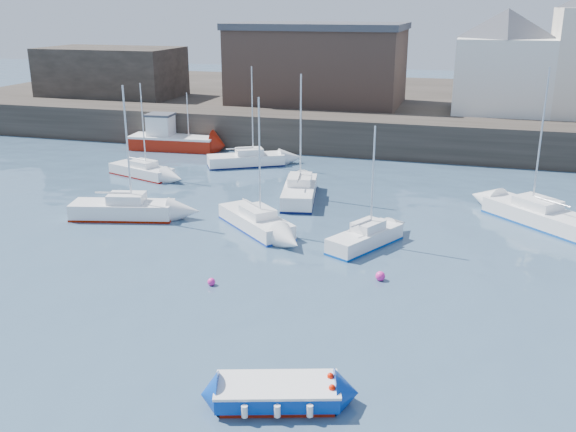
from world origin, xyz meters
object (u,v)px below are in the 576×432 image
(sailboat_b, at_px, (256,221))
(buoy_far, at_px, (246,212))
(buoy_mid, at_px, (380,280))
(sailboat_d, at_px, (541,215))
(sailboat_a, at_px, (123,209))
(buoy_near, at_px, (212,285))
(blue_dinghy, at_px, (277,393))
(fishing_boat, at_px, (171,138))
(sailboat_f, at_px, (300,191))
(sailboat_c, at_px, (365,238))
(sailboat_e, at_px, (142,170))
(sailboat_h, at_px, (246,160))

(sailboat_b, relative_size, buoy_far, 16.55)
(buoy_mid, bearing_deg, sailboat_b, 146.84)
(sailboat_d, distance_m, buoy_mid, 12.96)
(sailboat_a, distance_m, buoy_near, 11.47)
(blue_dinghy, xyz_separation_m, buoy_mid, (1.72, 10.51, -0.42))
(fishing_boat, height_order, sailboat_f, sailboat_f)
(buoy_far, bearing_deg, sailboat_f, 53.97)
(fishing_boat, distance_m, sailboat_f, 18.85)
(fishing_boat, height_order, sailboat_b, sailboat_b)
(sailboat_c, height_order, sailboat_e, sailboat_e)
(sailboat_e, xyz_separation_m, buoy_mid, (19.64, -13.79, -0.44))
(blue_dinghy, distance_m, buoy_mid, 10.66)
(sailboat_c, bearing_deg, sailboat_b, 171.29)
(buoy_far, bearing_deg, sailboat_h, 109.72)
(sailboat_b, height_order, buoy_far, sailboat_b)
(sailboat_e, bearing_deg, sailboat_b, -36.28)
(sailboat_b, relative_size, sailboat_e, 1.10)
(fishing_boat, distance_m, buoy_mid, 31.64)
(sailboat_d, relative_size, buoy_near, 24.68)
(sailboat_f, relative_size, buoy_mid, 17.72)
(blue_dinghy, height_order, buoy_near, blue_dinghy)
(buoy_mid, bearing_deg, sailboat_h, 125.08)
(blue_dinghy, distance_m, sailboat_c, 14.62)
(sailboat_d, bearing_deg, fishing_boat, 156.91)
(sailboat_b, height_order, sailboat_c, sailboat_b)
(blue_dinghy, height_order, sailboat_h, sailboat_h)
(buoy_near, xyz_separation_m, buoy_far, (-2.14, 10.62, 0.00))
(sailboat_a, bearing_deg, sailboat_c, -2.56)
(sailboat_d, bearing_deg, sailboat_a, -166.49)
(sailboat_h, xyz_separation_m, buoy_mid, (13.36, -19.02, -0.50))
(sailboat_e, bearing_deg, blue_dinghy, -53.59)
(sailboat_e, relative_size, sailboat_h, 0.89)
(sailboat_b, relative_size, sailboat_h, 0.98)
(sailboat_f, bearing_deg, buoy_mid, -58.55)
(sailboat_h, xyz_separation_m, buoy_near, (6.11, -21.70, -0.50))
(buoy_far, bearing_deg, fishing_boat, 129.42)
(sailboat_a, distance_m, sailboat_b, 8.19)
(sailboat_d, relative_size, buoy_mid, 19.68)
(sailboat_b, bearing_deg, sailboat_h, 111.80)
(blue_dinghy, xyz_separation_m, buoy_near, (-5.52, 7.83, -0.42))
(buoy_near, relative_size, buoy_far, 0.79)
(sailboat_d, xyz_separation_m, sailboat_f, (-14.59, 0.89, 0.02))
(sailboat_d, xyz_separation_m, sailboat_e, (-27.31, 3.35, -0.09))
(sailboat_c, bearing_deg, sailboat_a, 177.44)
(fishing_boat, bearing_deg, buoy_far, -50.58)
(sailboat_b, distance_m, buoy_far, 3.31)
(sailboat_h, bearing_deg, fishing_boat, 154.76)
(buoy_near, bearing_deg, sailboat_h, 105.73)
(fishing_boat, distance_m, buoy_far, 19.48)
(sailboat_a, bearing_deg, sailboat_h, 79.64)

